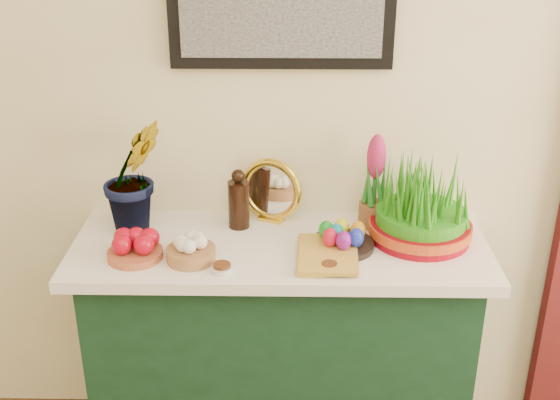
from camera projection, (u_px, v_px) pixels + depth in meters
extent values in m
cube|color=#FDF3BF|center=(342.00, 90.00, 2.39)|extent=(4.00, 0.04, 2.70)
cube|color=#143922|center=(280.00, 355.00, 2.56)|extent=(1.30, 0.45, 0.85)
cube|color=white|center=(280.00, 247.00, 2.37)|extent=(1.40, 0.55, 0.04)
imported|color=#257022|center=(132.00, 158.00, 2.36)|extent=(0.34, 0.33, 0.52)
cylinder|color=#AE5632|center=(135.00, 254.00, 2.27)|extent=(0.23, 0.23, 0.02)
cylinder|color=#A77343|center=(191.00, 254.00, 2.25)|extent=(0.19, 0.19, 0.04)
cylinder|color=black|center=(239.00, 204.00, 2.44)|extent=(0.07, 0.07, 0.17)
sphere|color=black|center=(238.00, 176.00, 2.40)|extent=(0.05, 0.05, 0.05)
cube|color=gold|center=(271.00, 219.00, 2.52)|extent=(0.10, 0.08, 0.01)
torus|color=gold|center=(271.00, 190.00, 2.48)|extent=(0.23, 0.13, 0.23)
cylinder|color=silver|center=(271.00, 190.00, 2.48)|extent=(0.17, 0.09, 0.17)
imported|color=gold|center=(297.00, 253.00, 2.26)|extent=(0.19, 0.26, 0.04)
cylinder|color=silver|center=(222.00, 269.00, 2.19)|extent=(0.07, 0.07, 0.02)
cylinder|color=#592D14|center=(222.00, 265.00, 2.18)|extent=(0.05, 0.05, 0.01)
cylinder|color=silver|center=(329.00, 268.00, 2.19)|extent=(0.06, 0.06, 0.02)
cylinder|color=#592D14|center=(329.00, 265.00, 2.19)|extent=(0.05, 0.05, 0.01)
cylinder|color=black|center=(342.00, 245.00, 2.33)|extent=(0.25, 0.25, 0.02)
ellipsoid|color=red|center=(330.00, 237.00, 2.28)|extent=(0.05, 0.05, 0.07)
ellipsoid|color=#1B31BF|center=(356.00, 238.00, 2.28)|extent=(0.05, 0.05, 0.07)
ellipsoid|color=yellow|center=(342.00, 227.00, 2.35)|extent=(0.05, 0.05, 0.07)
ellipsoid|color=#1A8F1D|center=(326.00, 230.00, 2.33)|extent=(0.05, 0.05, 0.07)
ellipsoid|color=orange|center=(358.00, 230.00, 2.33)|extent=(0.05, 0.05, 0.07)
ellipsoid|color=#811781|center=(344.00, 241.00, 2.26)|extent=(0.05, 0.05, 0.07)
ellipsoid|color=#0C8795|center=(336.00, 233.00, 2.31)|extent=(0.05, 0.05, 0.07)
cylinder|color=brown|center=(373.00, 214.00, 2.47)|extent=(0.10, 0.10, 0.08)
ellipsoid|color=#CA2862|center=(377.00, 157.00, 2.38)|extent=(0.07, 0.07, 0.16)
cylinder|color=maroon|center=(420.00, 230.00, 2.38)|extent=(0.34, 0.34, 0.06)
cylinder|color=#A51110|center=(420.00, 227.00, 2.38)|extent=(0.35, 0.35, 0.03)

